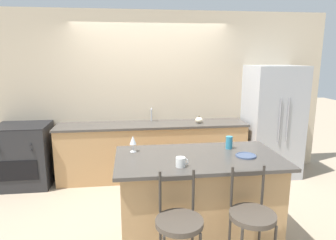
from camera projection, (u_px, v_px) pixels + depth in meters
name	position (u px, v px, depth m)	size (l,w,h in m)	color
ground_plane	(155.00, 185.00, 4.69)	(18.00, 18.00, 0.00)	tan
wall_back	(151.00, 94.00, 5.02)	(6.00, 0.07, 2.70)	beige
back_counter	(153.00, 150.00, 4.93)	(3.05, 0.62, 0.91)	tan
sink_faucet	(151.00, 113.00, 4.98)	(0.02, 0.13, 0.22)	#ADAFB5
kitchen_island	(198.00, 199.00, 3.21)	(1.72, 0.94, 0.96)	tan
refrigerator	(272.00, 121.00, 4.99)	(0.84, 0.76, 1.83)	#ADAFB5
oven_range	(25.00, 155.00, 4.61)	(0.78, 0.69, 0.96)	#28282B
bar_stool_near	(179.00, 232.00, 2.48)	(0.40, 0.40, 1.04)	#332D28
bar_stool_far	(252.00, 225.00, 2.58)	(0.40, 0.40, 1.04)	#332D28
dinner_plate	(246.00, 156.00, 3.11)	(0.21, 0.21, 0.02)	#425170
wine_glass	(133.00, 141.00, 3.23)	(0.07, 0.07, 0.18)	white
coffee_mug	(181.00, 162.00, 2.81)	(0.12, 0.09, 0.09)	white
tumbler_cup	(229.00, 143.00, 3.36)	(0.07, 0.07, 0.14)	teal
pumpkin_decoration	(199.00, 120.00, 4.85)	(0.12, 0.12, 0.12)	beige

